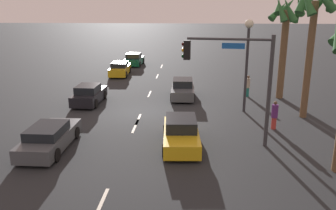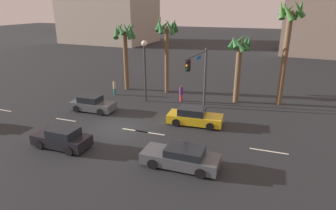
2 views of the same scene
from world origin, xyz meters
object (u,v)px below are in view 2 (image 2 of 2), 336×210
(car_4, at_px, (194,117))
(traffic_signal, at_px, (199,71))
(palm_tree_1, at_px, (288,30))
(palm_tree_3, at_px, (239,53))
(streetlamp, at_px, (145,59))
(palm_tree_0, at_px, (167,36))
(pedestrian_0, at_px, (181,93))
(car_3, at_px, (92,104))
(palm_tree_2, at_px, (125,41))
(car_0, at_px, (62,138))
(car_2, at_px, (181,157))
(pedestrian_1, at_px, (114,87))

(car_4, xyz_separation_m, traffic_signal, (-0.36, 2.78, 3.17))
(palm_tree_1, relative_size, palm_tree_3, 1.44)
(streetlamp, height_order, palm_tree_3, palm_tree_3)
(palm_tree_0, bearing_deg, pedestrian_0, -45.40)
(car_3, distance_m, palm_tree_2, 8.96)
(streetlamp, bearing_deg, car_4, -33.85)
(pedestrian_0, bearing_deg, car_0, -111.32)
(palm_tree_1, height_order, palm_tree_3, palm_tree_1)
(car_0, height_order, traffic_signal, traffic_signal)
(traffic_signal, bearing_deg, streetlamp, 166.94)
(car_2, distance_m, pedestrian_1, 15.98)
(palm_tree_0, relative_size, palm_tree_2, 1.09)
(palm_tree_2, bearing_deg, car_3, -87.93)
(pedestrian_1, bearing_deg, palm_tree_1, 8.69)
(car_2, distance_m, traffic_signal, 9.92)
(car_4, distance_m, pedestrian_1, 11.34)
(car_4, bearing_deg, pedestrian_1, 153.97)
(car_2, height_order, palm_tree_3, palm_tree_3)
(streetlamp, bearing_deg, palm_tree_3, 18.15)
(car_4, height_order, streetlamp, streetlamp)
(palm_tree_2, height_order, palm_tree_3, palm_tree_2)
(traffic_signal, relative_size, palm_tree_3, 0.83)
(car_3, relative_size, pedestrian_0, 2.43)
(car_0, xyz_separation_m, traffic_signal, (7.17, 9.64, 3.17))
(traffic_signal, distance_m, pedestrian_1, 10.49)
(traffic_signal, xyz_separation_m, palm_tree_0, (-4.78, 4.96, 2.33))
(traffic_signal, bearing_deg, pedestrian_0, 133.31)
(pedestrian_0, distance_m, palm_tree_3, 6.82)
(car_0, distance_m, palm_tree_3, 17.59)
(car_0, height_order, car_3, car_3)
(car_4, bearing_deg, palm_tree_3, 70.16)
(car_4, xyz_separation_m, palm_tree_1, (6.59, 7.54, 6.44))
(car_2, bearing_deg, palm_tree_3, 83.17)
(car_0, relative_size, palm_tree_2, 0.52)
(car_0, relative_size, palm_tree_1, 0.41)
(pedestrian_0, distance_m, palm_tree_0, 6.27)
(palm_tree_3, bearing_deg, car_0, -125.98)
(car_4, distance_m, streetlamp, 8.22)
(car_0, xyz_separation_m, car_2, (8.42, 0.34, -0.04))
(palm_tree_0, xyz_separation_m, palm_tree_2, (-4.76, -0.33, -0.60))
(car_2, height_order, pedestrian_0, pedestrian_0)
(car_3, height_order, palm_tree_2, palm_tree_2)
(traffic_signal, xyz_separation_m, palm_tree_2, (-9.54, 4.63, 1.73))
(palm_tree_0, xyz_separation_m, palm_tree_1, (11.73, -0.19, 0.94))
(traffic_signal, relative_size, streetlamp, 0.92)
(car_2, xyz_separation_m, streetlamp, (-7.03, 10.64, 3.66))
(streetlamp, height_order, palm_tree_2, palm_tree_2)
(car_4, xyz_separation_m, palm_tree_2, (-9.90, 7.41, 4.90))
(car_3, height_order, car_4, car_3)
(traffic_signal, height_order, palm_tree_2, palm_tree_2)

